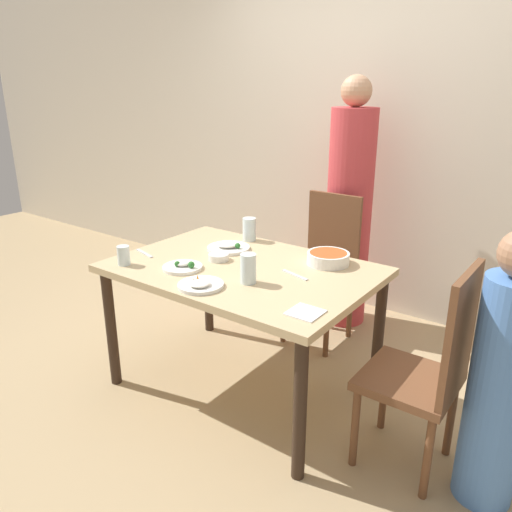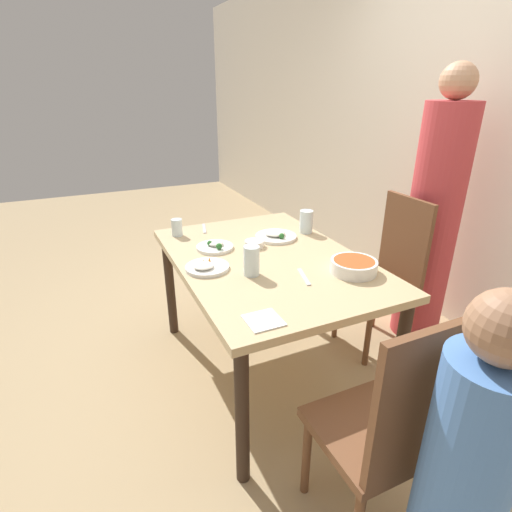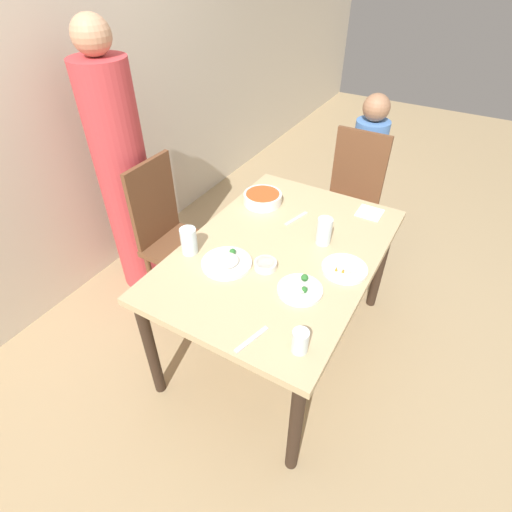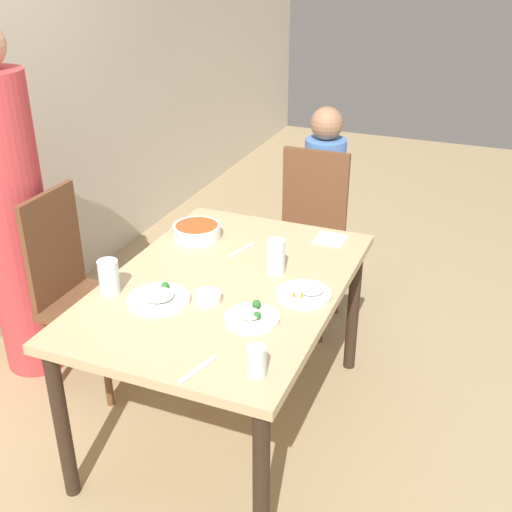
# 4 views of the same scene
# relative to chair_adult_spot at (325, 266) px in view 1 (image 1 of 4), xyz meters

# --- Properties ---
(ground_plane) EXTENTS (10.00, 10.00, 0.00)m
(ground_plane) POSITION_rel_chair_adult_spot_xyz_m (-0.06, -0.82, -0.52)
(ground_plane) COLOR tan
(wall_back) EXTENTS (10.00, 0.06, 2.70)m
(wall_back) POSITION_rel_chair_adult_spot_xyz_m (-0.06, 0.69, 0.83)
(wall_back) COLOR beige
(wall_back) RESTS_ON ground_plane
(dining_table) EXTENTS (1.38, 0.95, 0.75)m
(dining_table) POSITION_rel_chair_adult_spot_xyz_m (-0.06, -0.82, 0.15)
(dining_table) COLOR tan
(dining_table) RESTS_ON ground_plane
(chair_adult_spot) EXTENTS (0.40, 0.40, 0.99)m
(chair_adult_spot) POSITION_rel_chair_adult_spot_xyz_m (0.00, 0.00, 0.00)
(chair_adult_spot) COLOR brown
(chair_adult_spot) RESTS_ON ground_plane
(chair_child_spot) EXTENTS (0.40, 0.40, 0.99)m
(chair_child_spot) POSITION_rel_chair_adult_spot_xyz_m (0.98, -0.86, 0.00)
(chair_child_spot) COLOR brown
(chair_child_spot) RESTS_ON ground_plane
(person_adult) EXTENTS (0.31, 0.31, 1.73)m
(person_adult) POSITION_rel_chair_adult_spot_xyz_m (0.00, 0.32, 0.29)
(person_adult) COLOR #C63D42
(person_adult) RESTS_ON ground_plane
(person_child) EXTENTS (0.24, 0.24, 1.19)m
(person_child) POSITION_rel_chair_adult_spot_xyz_m (1.26, -0.86, 0.04)
(person_child) COLOR #5184D1
(person_child) RESTS_ON ground_plane
(bowl_curry) EXTENTS (0.23, 0.23, 0.06)m
(bowl_curry) POSITION_rel_chair_adult_spot_xyz_m (0.29, -0.52, 0.26)
(bowl_curry) COLOR white
(bowl_curry) RESTS_ON dining_table
(plate_rice_adult) EXTENTS (0.21, 0.21, 0.05)m
(plate_rice_adult) POSITION_rel_chair_adult_spot_xyz_m (-0.29, -1.04, 0.24)
(plate_rice_adult) COLOR white
(plate_rice_adult) RESTS_ON dining_table
(plate_rice_child) EXTENTS (0.25, 0.25, 0.05)m
(plate_rice_child) POSITION_rel_chair_adult_spot_xyz_m (-0.30, -0.65, 0.24)
(plate_rice_child) COLOR white
(plate_rice_child) RESTS_ON dining_table
(plate_noodles) EXTENTS (0.22, 0.22, 0.05)m
(plate_noodles) POSITION_rel_chair_adult_spot_xyz_m (-0.04, -1.17, 0.24)
(plate_noodles) COLOR white
(plate_noodles) RESTS_ON dining_table
(bowl_rice_small) EXTENTS (0.11, 0.11, 0.04)m
(bowl_rice_small) POSITION_rel_chair_adult_spot_xyz_m (-0.22, -0.83, 0.25)
(bowl_rice_small) COLOR white
(bowl_rice_small) RESTS_ON dining_table
(glass_water_tall) EXTENTS (0.07, 0.07, 0.11)m
(glass_water_tall) POSITION_rel_chair_adult_spot_xyz_m (-0.59, -1.18, 0.28)
(glass_water_tall) COLOR silver
(glass_water_tall) RESTS_ON dining_table
(glass_water_short) EXTENTS (0.08, 0.08, 0.15)m
(glass_water_short) POSITION_rel_chair_adult_spot_xyz_m (0.11, -0.99, 0.30)
(glass_water_short) COLOR silver
(glass_water_short) RESTS_ON dining_table
(glass_water_center) EXTENTS (0.08, 0.08, 0.14)m
(glass_water_center) POSITION_rel_chair_adult_spot_xyz_m (-0.31, -0.43, 0.30)
(glass_water_center) COLOR silver
(glass_water_center) RESTS_ON dining_table
(napkin_folded) EXTENTS (0.14, 0.14, 0.01)m
(napkin_folded) POSITION_rel_chair_adult_spot_xyz_m (0.51, -1.12, 0.23)
(napkin_folded) COLOR white
(napkin_folded) RESTS_ON dining_table
(fork_steel) EXTENTS (0.18, 0.07, 0.01)m
(fork_steel) POSITION_rel_chair_adult_spot_xyz_m (0.24, -0.77, 0.23)
(fork_steel) COLOR silver
(fork_steel) RESTS_ON dining_table
(spoon_steel) EXTENTS (0.18, 0.07, 0.01)m
(spoon_steel) POSITION_rel_chair_adult_spot_xyz_m (-0.64, -0.99, 0.23)
(spoon_steel) COLOR silver
(spoon_steel) RESTS_ON dining_table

